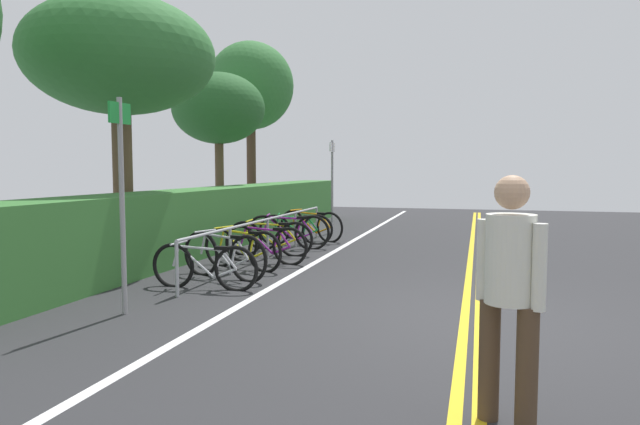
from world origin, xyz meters
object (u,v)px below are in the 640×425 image
object	(u,v)px
bicycle_2	(242,249)
bicycle_7	(311,226)
bicycle_6	(296,229)
tree_mid	(120,58)
bicycle_3	(265,244)
sign_post_far	(332,178)
tree_far_right	(219,109)
bicycle_4	(270,238)
pedestrian	(510,284)
bicycle_1	(224,256)
bicycle_5	(288,232)
bicycle_0	(204,266)
sign_post_near	(122,186)
bike_rack	(268,227)
tree_extra	(251,87)

from	to	relation	value
bicycle_2	bicycle_7	size ratio (longest dim) A/B	0.95
bicycle_6	tree_mid	xyz separation A→B (m)	(-2.96, 2.37, 3.36)
bicycle_3	sign_post_far	world-z (taller)	sign_post_far
bicycle_2	tree_far_right	distance (m)	6.26
bicycle_4	pedestrian	xyz separation A→B (m)	(-6.43, -4.12, 0.61)
bicycle_1	bicycle_6	size ratio (longest dim) A/B	1.02
bicycle_5	tree_far_right	bearing A→B (deg)	48.67
pedestrian	bicycle_5	bearing A→B (deg)	28.88
bicycle_4	bicycle_6	world-z (taller)	same
bicycle_0	bicycle_2	size ratio (longest dim) A/B	0.99
bicycle_7	sign_post_near	world-z (taller)	sign_post_near
bicycle_3	tree_mid	bearing A→B (deg)	100.10
bicycle_5	sign_post_far	distance (m)	3.36
bicycle_3	bicycle_1	bearing A→B (deg)	176.53
bike_rack	pedestrian	world-z (taller)	pedestrian
bicycle_4	sign_post_far	world-z (taller)	sign_post_far
sign_post_near	bike_rack	bearing A→B (deg)	-1.90
bicycle_3	bicycle_6	bearing A→B (deg)	5.30
bicycle_7	pedestrian	bearing A→B (deg)	-155.70
bicycle_5	tree_mid	distance (m)	4.69
bike_rack	bicycle_1	size ratio (longest dim) A/B	4.07
bicycle_5	tree_far_right	size ratio (longest dim) A/B	0.41
sign_post_far	tree_extra	bearing A→B (deg)	53.64
pedestrian	sign_post_far	bearing A→B (deg)	20.42
bike_rack	tree_far_right	bearing A→B (deg)	36.92
bicycle_0	bicycle_7	bearing A→B (deg)	1.01
bike_rack	sign_post_near	world-z (taller)	sign_post_near
bicycle_1	bicycle_5	distance (m)	3.27
bicycle_5	tree_far_right	xyz separation A→B (m)	(2.40, 2.73, 2.89)
bike_rack	tree_far_right	world-z (taller)	tree_far_right
bicycle_2	bicycle_5	world-z (taller)	bicycle_5
bicycle_1	bicycle_2	distance (m)	0.84
bicycle_5	bicycle_3	bearing A→B (deg)	-174.48
bicycle_0	bicycle_7	world-z (taller)	bicycle_7
tree_mid	tree_far_right	size ratio (longest dim) A/B	1.14
sign_post_near	bicycle_5	bearing A→B (deg)	-1.08
sign_post_near	tree_extra	world-z (taller)	tree_extra
bicycle_2	tree_mid	distance (m)	4.16
pedestrian	tree_extra	size ratio (longest dim) A/B	0.29
bicycle_6	bicycle_5	bearing A→B (deg)	-175.22
sign_post_near	bicycle_7	bearing A→B (deg)	-1.21
bicycle_2	sign_post_near	bearing A→B (deg)	177.92
bicycle_1	bicycle_3	xyz separation A→B (m)	(1.52, -0.09, -0.02)
sign_post_far	tree_mid	distance (m)	6.37
pedestrian	tree_far_right	distance (m)	12.13
bicycle_1	bike_rack	bearing A→B (deg)	1.13
pedestrian	bicycle_3	bearing A→B (deg)	34.72
bicycle_3	bicycle_5	distance (m)	1.76
bicycle_3	tree_far_right	xyz separation A→B (m)	(4.15, 2.90, 2.91)
bicycle_3	sign_post_far	size ratio (longest dim) A/B	0.69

